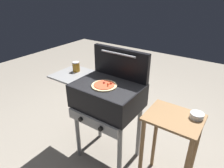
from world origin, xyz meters
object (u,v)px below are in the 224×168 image
Objects in this scene: sauce_jar at (76,67)px; prep_table at (170,139)px; pizza_pepperoni at (104,85)px; topping_bowl_near at (197,116)px; grill at (106,97)px.

sauce_jar reaches higher than prep_table.
pizza_pepperoni is 2.23× the size of topping_bowl_near.
grill reaches higher than prep_table.
sauce_jar is (-0.47, 0.11, 0.04)m from pizza_pepperoni.
topping_bowl_near reaches higher than prep_table.
pizza_pepperoni is (0.01, -0.04, 0.15)m from grill.
grill is 0.70m from prep_table.
grill is at bearing -173.88° from topping_bowl_near.
pizza_pepperoni is 0.49m from sauce_jar.
grill is 1.20× the size of prep_table.
sauce_jar is 1.20m from prep_table.
sauce_jar is at bearing 176.54° from prep_table.
topping_bowl_near is (0.15, 0.08, 0.26)m from prep_table.
topping_bowl_near is at bearing 0.68° from sauce_jar.
pizza_pepperoni is at bearing -170.98° from topping_bowl_near.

